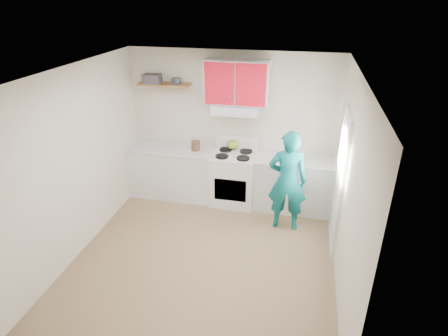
% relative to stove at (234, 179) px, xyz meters
% --- Properties ---
extents(floor, '(3.80, 3.80, 0.00)m').
position_rel_stove_xyz_m(floor, '(-0.10, -1.57, -0.46)').
color(floor, brown).
rests_on(floor, ground).
extents(ceiling, '(3.60, 3.80, 0.04)m').
position_rel_stove_xyz_m(ceiling, '(-0.10, -1.57, 2.14)').
color(ceiling, white).
rests_on(ceiling, floor).
extents(back_wall, '(3.60, 0.04, 2.60)m').
position_rel_stove_xyz_m(back_wall, '(-0.10, 0.32, 0.84)').
color(back_wall, beige).
rests_on(back_wall, floor).
extents(front_wall, '(3.60, 0.04, 2.60)m').
position_rel_stove_xyz_m(front_wall, '(-0.10, -3.47, 0.84)').
color(front_wall, beige).
rests_on(front_wall, floor).
extents(left_wall, '(0.04, 3.80, 2.60)m').
position_rel_stove_xyz_m(left_wall, '(-1.90, -1.57, 0.84)').
color(left_wall, beige).
rests_on(left_wall, floor).
extents(right_wall, '(0.04, 3.80, 2.60)m').
position_rel_stove_xyz_m(right_wall, '(1.70, -1.57, 0.84)').
color(right_wall, beige).
rests_on(right_wall, floor).
extents(door, '(0.05, 0.85, 2.05)m').
position_rel_stove_xyz_m(door, '(1.68, -0.88, 0.56)').
color(door, white).
rests_on(door, floor).
extents(door_glass, '(0.01, 0.55, 0.95)m').
position_rel_stove_xyz_m(door_glass, '(1.65, -0.88, 0.99)').
color(door_glass, white).
rests_on(door_glass, door).
extents(counter_left, '(1.52, 0.60, 0.90)m').
position_rel_stove_xyz_m(counter_left, '(-1.14, 0.02, -0.01)').
color(counter_left, silver).
rests_on(counter_left, floor).
extents(counter_right, '(1.32, 0.60, 0.90)m').
position_rel_stove_xyz_m(counter_right, '(1.04, 0.02, -0.01)').
color(counter_right, silver).
rests_on(counter_right, floor).
extents(stove, '(0.76, 0.65, 0.92)m').
position_rel_stove_xyz_m(stove, '(0.00, 0.00, 0.00)').
color(stove, white).
rests_on(stove, floor).
extents(range_hood, '(0.76, 0.44, 0.15)m').
position_rel_stove_xyz_m(range_hood, '(0.00, 0.10, 1.24)').
color(range_hood, silver).
rests_on(range_hood, back_wall).
extents(upper_cabinets, '(1.02, 0.33, 0.70)m').
position_rel_stove_xyz_m(upper_cabinets, '(0.00, 0.16, 1.66)').
color(upper_cabinets, red).
rests_on(upper_cabinets, back_wall).
extents(shelf, '(0.90, 0.30, 0.04)m').
position_rel_stove_xyz_m(shelf, '(-1.25, 0.18, 1.56)').
color(shelf, brown).
rests_on(shelf, back_wall).
extents(books, '(0.29, 0.21, 0.15)m').
position_rel_stove_xyz_m(books, '(-1.45, 0.14, 1.65)').
color(books, '#423A40').
rests_on(books, shelf).
extents(tin, '(0.18, 0.18, 0.10)m').
position_rel_stove_xyz_m(tin, '(-1.04, 0.18, 1.63)').
color(tin, '#333D4C').
rests_on(tin, shelf).
extents(kettle, '(0.26, 0.26, 0.19)m').
position_rel_stove_xyz_m(kettle, '(-0.07, 0.23, 0.55)').
color(kettle, olive).
rests_on(kettle, stove).
extents(crock, '(0.16, 0.16, 0.19)m').
position_rel_stove_xyz_m(crock, '(-0.69, 0.05, 0.53)').
color(crock, '#472D1F').
rests_on(crock, counter_left).
extents(cutting_board, '(0.33, 0.24, 0.02)m').
position_rel_stove_xyz_m(cutting_board, '(0.74, -0.08, 0.45)').
color(cutting_board, olive).
rests_on(cutting_board, counter_right).
extents(silicone_mat, '(0.34, 0.30, 0.01)m').
position_rel_stove_xyz_m(silicone_mat, '(1.28, 0.03, 0.44)').
color(silicone_mat, red).
rests_on(silicone_mat, counter_right).
extents(person, '(0.61, 0.41, 1.64)m').
position_rel_stove_xyz_m(person, '(0.95, -0.59, 0.36)').
color(person, '#0B6465').
rests_on(person, floor).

